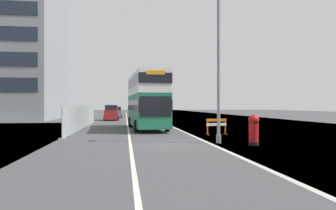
{
  "coord_description": "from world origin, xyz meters",
  "views": [
    {
      "loc": [
        -2.33,
        -18.23,
        2.17
      ],
      "look_at": [
        1.04,
        7.52,
        2.2
      ],
      "focal_mm": 35.17,
      "sensor_mm": 36.0,
      "label": 1
    }
  ],
  "objects_px": {
    "lamppost_foreground": "(219,66)",
    "roadworks_barrier": "(216,125)",
    "double_decker_bus": "(147,100)",
    "car_oncoming_near": "(111,113)",
    "car_receding_far": "(135,111)",
    "car_receding_mid": "(116,112)",
    "red_pillar_postbox": "(254,128)"
  },
  "relations": [
    {
      "from": "lamppost_foreground",
      "to": "roadworks_barrier",
      "type": "relative_size",
      "value": 5.71
    },
    {
      "from": "lamppost_foreground",
      "to": "roadworks_barrier",
      "type": "height_order",
      "value": "lamppost_foreground"
    },
    {
      "from": "double_decker_bus",
      "to": "car_oncoming_near",
      "type": "bearing_deg",
      "value": 102.03
    },
    {
      "from": "lamppost_foreground",
      "to": "car_oncoming_near",
      "type": "xyz_separation_m",
      "value": [
        -7.32,
        30.12,
        -3.41
      ]
    },
    {
      "from": "double_decker_bus",
      "to": "roadworks_barrier",
      "type": "relative_size",
      "value": 6.78
    },
    {
      "from": "roadworks_barrier",
      "to": "car_receding_far",
      "type": "distance_m",
      "value": 44.33
    },
    {
      "from": "double_decker_bus",
      "to": "car_oncoming_near",
      "type": "height_order",
      "value": "double_decker_bus"
    },
    {
      "from": "car_receding_mid",
      "to": "car_receding_far",
      "type": "distance_m",
      "value": 9.93
    },
    {
      "from": "car_oncoming_near",
      "to": "car_receding_far",
      "type": "xyz_separation_m",
      "value": [
        4.04,
        19.03,
        -0.06
      ]
    },
    {
      "from": "roadworks_barrier",
      "to": "car_oncoming_near",
      "type": "bearing_deg",
      "value": 109.0
    },
    {
      "from": "roadworks_barrier",
      "to": "car_receding_mid",
      "type": "relative_size",
      "value": 0.38
    },
    {
      "from": "red_pillar_postbox",
      "to": "roadworks_barrier",
      "type": "bearing_deg",
      "value": 92.59
    },
    {
      "from": "roadworks_barrier",
      "to": "car_receding_mid",
      "type": "distance_m",
      "value": 35.77
    },
    {
      "from": "lamppost_foreground",
      "to": "car_receding_far",
      "type": "height_order",
      "value": "lamppost_foreground"
    },
    {
      "from": "lamppost_foreground",
      "to": "car_receding_far",
      "type": "bearing_deg",
      "value": 93.82
    },
    {
      "from": "roadworks_barrier",
      "to": "car_receding_mid",
      "type": "bearing_deg",
      "value": 103.18
    },
    {
      "from": "car_oncoming_near",
      "to": "car_receding_mid",
      "type": "height_order",
      "value": "car_oncoming_near"
    },
    {
      "from": "lamppost_foreground",
      "to": "car_oncoming_near",
      "type": "relative_size",
      "value": 2.09
    },
    {
      "from": "red_pillar_postbox",
      "to": "lamppost_foreground",
      "type": "bearing_deg",
      "value": 141.33
    },
    {
      "from": "red_pillar_postbox",
      "to": "car_oncoming_near",
      "type": "relative_size",
      "value": 0.37
    },
    {
      "from": "car_oncoming_near",
      "to": "lamppost_foreground",
      "type": "bearing_deg",
      "value": -76.34
    },
    {
      "from": "roadworks_barrier",
      "to": "car_receding_far",
      "type": "bearing_deg",
      "value": 95.94
    },
    {
      "from": "lamppost_foreground",
      "to": "car_oncoming_near",
      "type": "bearing_deg",
      "value": 103.66
    },
    {
      "from": "car_receding_mid",
      "to": "double_decker_bus",
      "type": "bearing_deg",
      "value": -83.01
    },
    {
      "from": "lamppost_foreground",
      "to": "red_pillar_postbox",
      "type": "bearing_deg",
      "value": -38.67
    },
    {
      "from": "car_oncoming_near",
      "to": "car_receding_far",
      "type": "bearing_deg",
      "value": 78.01
    },
    {
      "from": "roadworks_barrier",
      "to": "car_receding_mid",
      "type": "height_order",
      "value": "car_receding_mid"
    },
    {
      "from": "double_decker_bus",
      "to": "red_pillar_postbox",
      "type": "bearing_deg",
      "value": -68.96
    },
    {
      "from": "double_decker_bus",
      "to": "car_oncoming_near",
      "type": "distance_m",
      "value": 18.91
    },
    {
      "from": "lamppost_foreground",
      "to": "red_pillar_postbox",
      "type": "height_order",
      "value": "lamppost_foreground"
    },
    {
      "from": "car_oncoming_near",
      "to": "car_receding_mid",
      "type": "xyz_separation_m",
      "value": [
        0.47,
        9.76,
        -0.12
      ]
    },
    {
      "from": "double_decker_bus",
      "to": "lamppost_foreground",
      "type": "xyz_separation_m",
      "value": [
        3.4,
        -11.7,
        1.81
      ]
    }
  ]
}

